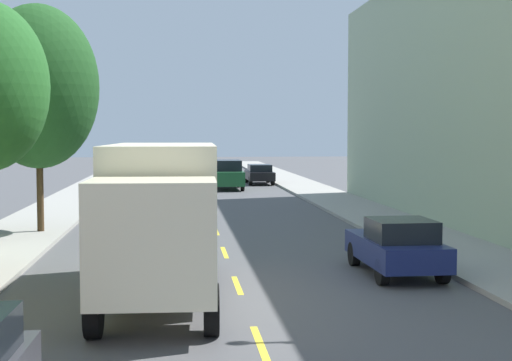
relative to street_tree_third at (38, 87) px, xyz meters
name	(u,v)px	position (x,y,z in m)	size (l,w,h in m)	color
ground_plane	(208,210)	(6.40, 8.28, -5.36)	(160.00, 160.00, 0.00)	#4C4C4F
sidewalk_left	(51,214)	(-0.70, 6.28, -5.29)	(3.20, 120.00, 0.14)	#99968E
sidewalk_right	(362,211)	(13.50, 6.28, -5.29)	(3.20, 120.00, 0.14)	#99968E
lane_centerline_dashes	(213,223)	(6.40, 2.78, -5.36)	(0.14, 47.20, 0.01)	yellow
street_tree_third	(38,87)	(0.00, 0.00, 0.00)	(4.32, 4.32, 8.18)	#47331E
delivery_box_truck	(161,211)	(4.61, -10.82, -3.42)	(2.61, 8.01, 3.44)	beige
parked_hatchback_sky	(133,181)	(2.19, 18.62, -4.60)	(1.84, 4.04, 1.50)	#7A9EC6
parked_hatchback_orange	(142,170)	(2.12, 31.81, -4.60)	(1.75, 4.01, 1.50)	orange
parked_sedan_black	(259,174)	(10.85, 26.02, -4.61)	(1.82, 4.51, 1.43)	black
parked_hatchback_navy	(397,246)	(10.65, -8.81, -4.60)	(1.81, 4.03, 1.50)	navy
moving_forest_sedan	(227,174)	(8.20, 21.25, -4.37)	(1.95, 4.80, 1.93)	#194C28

